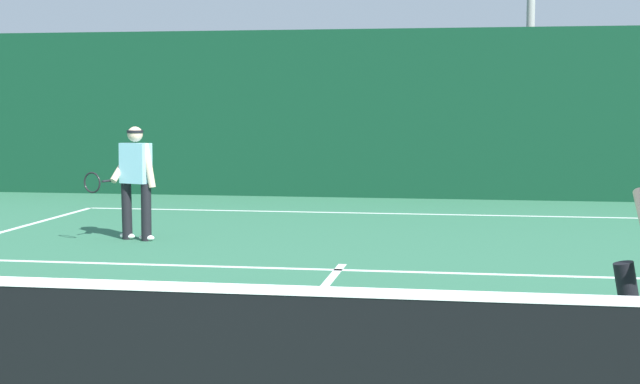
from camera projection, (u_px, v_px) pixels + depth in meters
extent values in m
cube|color=white|center=(384.00, 213.00, 16.78)|extent=(10.92, 0.10, 0.01)
cube|color=white|center=(338.00, 270.00, 11.11)|extent=(8.90, 0.10, 0.01)
cube|color=white|center=(293.00, 325.00, 8.35)|extent=(0.10, 6.40, 0.01)
cube|color=black|center=(182.00, 376.00, 5.17)|extent=(11.78, 0.02, 0.93)
cube|color=white|center=(181.00, 287.00, 5.12)|extent=(11.78, 0.03, 0.05)
cylinder|color=black|center=(632.00, 318.00, 6.82)|extent=(0.30, 0.18, 0.83)
ellipsoid|color=white|center=(630.00, 367.00, 6.86)|extent=(0.27, 0.14, 0.09)
cylinder|color=black|center=(146.00, 212.00, 13.43)|extent=(0.19, 0.19, 0.81)
cylinder|color=black|center=(127.00, 211.00, 13.59)|extent=(0.19, 0.19, 0.81)
ellipsoid|color=white|center=(147.00, 238.00, 13.46)|extent=(0.28, 0.19, 0.09)
ellipsoid|color=white|center=(127.00, 236.00, 13.63)|extent=(0.28, 0.19, 0.09)
cube|color=#8CCCE0|center=(136.00, 163.00, 13.45)|extent=(0.47, 0.35, 0.57)
cylinder|color=beige|center=(149.00, 166.00, 13.34)|extent=(0.23, 0.16, 0.63)
cylinder|color=beige|center=(123.00, 165.00, 13.56)|extent=(0.25, 0.51, 0.51)
sphere|color=beige|center=(135.00, 134.00, 13.41)|extent=(0.22, 0.22, 0.22)
cylinder|color=black|center=(135.00, 132.00, 13.41)|extent=(0.30, 0.30, 0.04)
cylinder|color=black|center=(109.00, 181.00, 13.38)|extent=(0.11, 0.26, 0.03)
torus|color=black|center=(92.00, 183.00, 13.08)|extent=(0.29, 0.12, 0.29)
sphere|color=#D1E033|center=(475.00, 325.00, 8.22)|extent=(0.07, 0.07, 0.07)
cube|color=#0D3822|center=(397.00, 114.00, 19.34)|extent=(23.14, 0.12, 3.43)
cylinder|color=#9EA39E|center=(531.00, 17.00, 20.49)|extent=(0.18, 0.18, 7.57)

